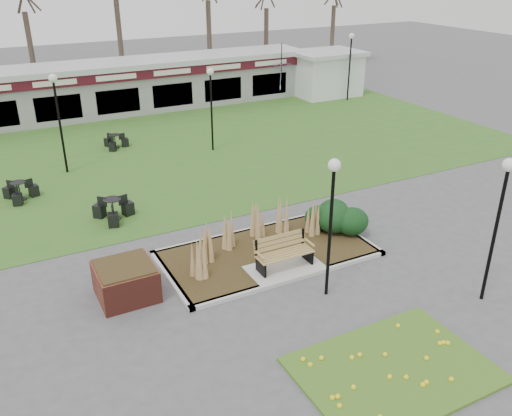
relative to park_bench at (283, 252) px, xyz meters
name	(u,v)px	position (x,y,z in m)	size (l,w,h in m)	color
ground	(287,273)	(0.00, -0.25, -0.59)	(100.00, 100.00, 0.00)	#515154
lawn	(156,152)	(0.00, 11.75, -0.58)	(34.00, 16.00, 0.02)	#336B21
flower_bed	(394,369)	(0.00, -4.85, -0.52)	(4.20, 3.00, 0.16)	#407320
planting_bed	(300,233)	(1.27, 1.10, -0.22)	(6.75, 3.40, 1.27)	#312513
park_bench	(283,252)	(0.00, 0.00, 0.00)	(1.70, 0.66, 0.93)	#A08448
brick_planter	(126,281)	(-4.40, 0.75, -0.11)	(1.50, 1.50, 0.95)	maroon
food_pavilion	(111,88)	(0.00, 19.71, 0.89)	(24.60, 3.40, 2.90)	gray
service_hut	(326,73)	(13.50, 17.75, 0.86)	(4.40, 3.40, 2.83)	white
lamp_post_near_left	(332,199)	(0.40, -1.64, 2.23)	(0.32, 0.32, 3.87)	black
lamp_post_near_right	(502,200)	(3.95, -3.75, 2.30)	(0.33, 0.33, 3.96)	black
lamp_post_mid_right	(211,91)	(2.47, 10.82, 2.20)	(0.32, 0.32, 3.82)	black
lamp_post_far_right	(351,52)	(14.00, 15.94, 2.40)	(0.34, 0.34, 4.10)	black
lamp_post_far_left	(56,102)	(-4.16, 11.01, 2.42)	(0.34, 0.34, 4.13)	black
bistro_set_a	(115,143)	(-1.53, 13.25, -0.35)	(1.05, 1.22, 0.65)	black
bistro_set_b	(20,194)	(-6.22, 8.86, -0.34)	(1.27, 1.28, 0.70)	black
bistro_set_c	(114,212)	(-3.54, 5.56, -0.31)	(1.39, 1.39, 0.77)	black
patio_umbrella	(281,76)	(10.15, 17.75, 0.97)	(2.46, 2.49, 2.45)	black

